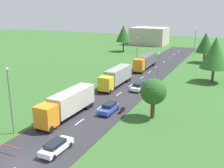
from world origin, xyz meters
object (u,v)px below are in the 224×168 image
truck_second (116,76)px  distant_building (149,36)px  truck_third (146,61)px  motorcycle_courier (122,109)px  car_lead (56,146)px  car_second (109,108)px  tree_birch (123,33)px  lamppost_lead (10,98)px  car_third (138,86)px  lamppost_fourth (195,41)px  tree_oak (215,53)px  tree_ash (153,92)px  lamppost_second (158,70)px  truck_lead (68,103)px  tree_pine (205,43)px  lamppost_third (137,50)px

truck_second → distant_building: 68.67m
truck_third → motorcycle_courier: size_ratio=6.79×
car_lead → distant_building: (-18.17, 94.68, 2.92)m
truck_second → car_second: truck_second is taller
truck_third → tree_birch: bearing=123.8°
motorcycle_courier → lamppost_lead: 16.81m
car_second → tree_birch: (-21.21, 57.43, 5.86)m
car_third → motorcycle_courier: 12.22m
lamppost_fourth → tree_oak: bearing=-75.4°
car_third → tree_ash: tree_ash is taller
lamppost_second → truck_lead: bearing=-116.0°
car_lead → lamppost_lead: (-7.99, 1.67, 4.11)m
tree_oak → lamppost_lead: bearing=-119.6°
car_third → distant_building: bearing=105.3°
motorcycle_courier → lamppost_second: lamppost_second is taller
car_second → tree_pine: 48.80m
lamppost_third → distant_building: size_ratio=0.52×
motorcycle_courier → car_second: bearing=-154.7°
truck_third → tree_oak: bearing=-20.6°
tree_oak → tree_pine: 22.24m
car_second → tree_ash: tree_ash is taller
motorcycle_courier → tree_oak: size_ratio=0.20×
car_second → lamppost_fourth: lamppost_fourth is taller
tree_oak → lamppost_second: bearing=-127.0°
lamppost_third → tree_ash: lamppost_third is taller
lamppost_fourth → tree_birch: bearing=-174.2°
truck_second → lamppost_lead: 26.07m
tree_pine → tree_ash: 46.94m
motorcycle_courier → tree_birch: size_ratio=0.20×
truck_third → lamppost_fourth: lamppost_fourth is taller
lamppost_third → lamppost_fourth: lamppost_fourth is taller
tree_oak → tree_ash: size_ratio=1.64×
car_third → lamppost_fourth: size_ratio=0.46×
lamppost_lead → truck_second: bearing=82.5°
truck_third → tree_pine: tree_pine is taller
lamppost_lead → lamppost_fourth: 72.86m
truck_second → lamppost_lead: bearing=-97.5°
car_third → tree_oak: bearing=45.1°
truck_lead → tree_ash: size_ratio=1.98×
tree_pine → lamppost_lead: bearing=-106.0°
car_third → motorcycle_courier: bearing=-82.2°
lamppost_second → lamppost_fourth: (0.30, 46.33, 0.59)m
lamppost_fourth → tree_pine: (4.61, -12.29, 1.07)m
truck_lead → tree_pine: bearing=75.3°
car_third → lamppost_fourth: (3.96, 47.03, 4.09)m
truck_second → lamppost_third: bearing=98.8°
lamppost_second → distant_building: lamppost_second is taller
car_lead → tree_ash: (7.05, 14.31, 3.28)m
truck_third → car_lead: (4.26, -45.96, -1.33)m
car_lead → lamppost_third: lamppost_third is taller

